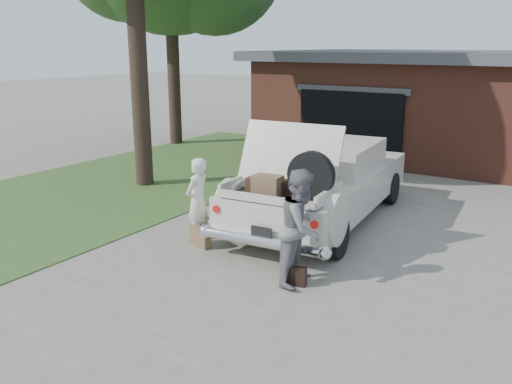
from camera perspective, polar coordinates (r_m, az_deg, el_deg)
The scene contains 8 objects.
ground at distance 9.07m, azimuth -2.08°, elevation -7.57°, with size 90.00×90.00×0.00m, color gray.
grass_strip at distance 14.68m, azimuth -13.02°, elevation 1.07°, with size 6.00×16.00×0.02m, color #2D4C1E.
house at distance 18.79m, azimuth 21.29°, elevation 8.64°, with size 12.80×7.80×3.30m.
sedan at distance 11.08m, azimuth 7.02°, elevation 1.06°, with size 2.64×5.73×2.20m.
woman_left at distance 9.86m, azimuth -6.18°, elevation -0.90°, with size 0.57×0.38×1.57m, color silver.
woman_right at distance 8.11m, azimuth 4.84°, elevation -3.72°, with size 0.86×0.67×1.77m, color slate.
suitcase_left at distance 9.81m, azimuth -5.91°, elevation -4.68°, with size 0.48×0.15×0.37m, color brown.
suitcase_right at distance 8.28m, azimuth 3.99°, elevation -8.78°, with size 0.39×0.12×0.30m, color black.
Camera 1 is at (4.82, -6.82, 3.53)m, focal length 38.00 mm.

